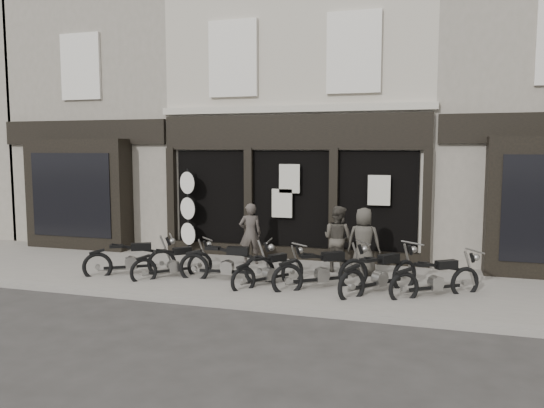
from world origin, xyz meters
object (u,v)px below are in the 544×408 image
(motorcycle_1, at_px, (174,266))
(motorcycle_4, at_px, (322,274))
(motorcycle_0, at_px, (131,262))
(man_centre, at_px, (338,239))
(advert_sign_post, at_px, (188,215))
(man_right, at_px, (364,241))
(motorcycle_6, at_px, (436,282))
(motorcycle_3, at_px, (270,273))
(man_left, at_px, (250,234))
(motorcycle_5, at_px, (380,277))
(motorcycle_2, at_px, (227,266))

(motorcycle_1, distance_m, motorcycle_4, 3.44)
(motorcycle_0, distance_m, motorcycle_4, 4.50)
(motorcycle_4, bearing_deg, man_centre, 52.49)
(advert_sign_post, bearing_deg, motorcycle_0, -71.28)
(motorcycle_1, bearing_deg, motorcycle_4, -46.80)
(motorcycle_1, bearing_deg, man_right, -27.78)
(motorcycle_4, distance_m, man_centre, 1.65)
(motorcycle_0, distance_m, motorcycle_1, 1.06)
(motorcycle_6, bearing_deg, motorcycle_3, 147.26)
(motorcycle_3, bearing_deg, man_right, -14.40)
(motorcycle_1, distance_m, motorcycle_6, 5.72)
(motorcycle_0, xyz_separation_m, man_left, (2.29, 1.85, 0.49))
(motorcycle_5, distance_m, man_centre, 1.98)
(motorcycle_1, xyz_separation_m, motorcycle_4, (3.44, 0.01, 0.05))
(motorcycle_0, distance_m, motorcycle_5, 5.69)
(motorcycle_6, relative_size, man_centre, 1.15)
(man_centre, bearing_deg, motorcycle_0, 44.79)
(motorcycle_1, xyz_separation_m, man_right, (4.12, 1.44, 0.53))
(motorcycle_2, relative_size, motorcycle_4, 1.16)
(motorcycle_0, height_order, motorcycle_3, motorcycle_0)
(motorcycle_0, xyz_separation_m, man_right, (5.17, 1.50, 0.50))
(man_left, distance_m, man_right, 2.91)
(motorcycle_0, xyz_separation_m, motorcycle_3, (3.36, 0.02, -0.04))
(motorcycle_0, relative_size, man_centre, 1.20)
(motorcycle_3, relative_size, motorcycle_6, 0.91)
(motorcycle_1, distance_m, advert_sign_post, 2.66)
(advert_sign_post, bearing_deg, motorcycle_5, 1.51)
(motorcycle_4, relative_size, motorcycle_5, 1.02)
(motorcycle_2, relative_size, motorcycle_5, 1.18)
(motorcycle_2, xyz_separation_m, advert_sign_post, (-2.07, 2.32, 0.79))
(man_left, bearing_deg, advert_sign_post, -41.77)
(motorcycle_6, xyz_separation_m, man_left, (-4.49, 1.70, 0.50))
(motorcycle_2, relative_size, man_left, 1.42)
(motorcycle_0, xyz_separation_m, motorcycle_2, (2.34, 0.15, 0.02))
(man_right, bearing_deg, motorcycle_2, 26.78)
(motorcycle_0, distance_m, motorcycle_2, 2.35)
(man_left, relative_size, man_right, 0.99)
(motorcycle_2, xyz_separation_m, motorcycle_3, (1.02, -0.12, -0.05))
(motorcycle_1, distance_m, motorcycle_5, 4.63)
(man_left, xyz_separation_m, man_right, (2.89, -0.35, 0.01))
(motorcycle_5, bearing_deg, motorcycle_1, 129.32)
(motorcycle_4, relative_size, man_left, 1.23)
(motorcycle_1, height_order, motorcycle_6, motorcycle_6)
(motorcycle_5, xyz_separation_m, advert_sign_post, (-5.42, 2.35, 0.79))
(motorcycle_0, bearing_deg, motorcycle_4, -31.70)
(motorcycle_1, height_order, man_right, man_right)
(advert_sign_post, bearing_deg, motorcycle_1, -46.95)
(motorcycle_4, distance_m, motorcycle_6, 2.28)
(motorcycle_3, xyz_separation_m, motorcycle_5, (2.33, 0.09, 0.05))
(advert_sign_post, bearing_deg, man_centre, 14.20)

